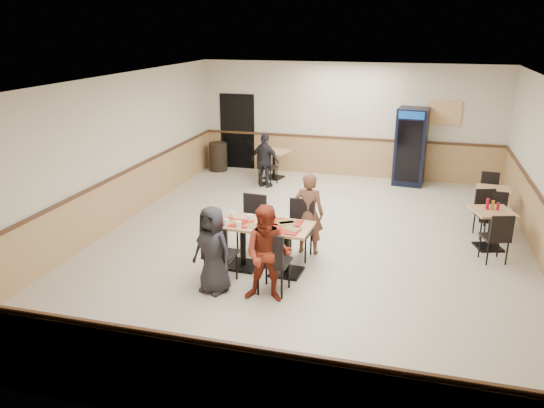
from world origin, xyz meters
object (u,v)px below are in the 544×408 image
(lone_diner, at_px, (265,161))
(side_table_far, at_px, (492,200))
(main_table, at_px, (265,240))
(side_table_near, at_px, (491,223))
(trash_bin, at_px, (218,157))
(diner_woman_right, at_px, (268,254))
(back_table, at_px, (274,160))
(pepsi_cooler, at_px, (411,147))
(diner_man_opposite, at_px, (309,214))
(diner_woman_left, at_px, (213,250))

(lone_diner, xyz_separation_m, side_table_far, (5.22, -1.11, -0.22))
(main_table, bearing_deg, side_table_near, 31.45)
(main_table, distance_m, trash_bin, 6.56)
(main_table, height_order, trash_bin, main_table)
(side_table_far, bearing_deg, main_table, -138.10)
(trash_bin, bearing_deg, side_table_near, -29.77)
(diner_woman_right, height_order, lone_diner, diner_woman_right)
(main_table, xyz_separation_m, side_table_far, (3.92, 3.51, -0.08))
(side_table_far, xyz_separation_m, back_table, (-5.22, 1.96, 0.03))
(side_table_far, distance_m, pepsi_cooler, 2.97)
(side_table_near, bearing_deg, lone_diner, 152.13)
(side_table_near, height_order, side_table_far, side_table_near)
(diner_man_opposite, height_order, trash_bin, diner_man_opposite)
(diner_woman_right, relative_size, side_table_far, 2.12)
(main_table, bearing_deg, back_table, 107.00)
(diner_woman_left, relative_size, side_table_far, 1.96)
(back_table, bearing_deg, pepsi_cooler, 6.44)
(diner_woman_left, bearing_deg, lone_diner, 115.53)
(diner_woman_right, height_order, side_table_near, diner_woman_right)
(side_table_near, relative_size, pepsi_cooler, 0.44)
(diner_man_opposite, bearing_deg, main_table, 61.20)
(lone_diner, xyz_separation_m, trash_bin, (-1.72, 1.20, -0.29))
(main_table, xyz_separation_m, pepsi_cooler, (2.18, 5.87, 0.43))
(diner_man_opposite, height_order, pepsi_cooler, pepsi_cooler)
(back_table, bearing_deg, diner_woman_left, -83.31)
(diner_woman_right, distance_m, side_table_far, 5.74)
(diner_woman_left, height_order, side_table_near, diner_woman_left)
(side_table_near, bearing_deg, side_table_far, 82.99)
(diner_woman_left, bearing_deg, back_table, 114.51)
(trash_bin, bearing_deg, side_table_far, -18.44)
(diner_man_opposite, distance_m, side_table_far, 4.26)
(diner_woman_right, xyz_separation_m, pepsi_cooler, (1.85, 6.83, 0.24))
(main_table, relative_size, diner_woman_left, 1.16)
(lone_diner, bearing_deg, diner_woman_right, 126.13)
(lone_diner, xyz_separation_m, side_table_near, (5.03, -2.66, -0.20))
(diner_woman_right, height_order, diner_man_opposite, diner_man_opposite)
(diner_man_opposite, xyz_separation_m, side_table_near, (3.17, 1.06, -0.26))
(side_table_near, distance_m, back_table, 6.13)
(main_table, bearing_deg, side_table_far, 45.51)
(side_table_near, distance_m, pepsi_cooler, 4.23)
(diner_woman_right, bearing_deg, diner_woman_left, 172.53)
(pepsi_cooler, xyz_separation_m, trash_bin, (-5.20, -0.04, -0.58))
(diner_woman_left, xyz_separation_m, diner_man_opposite, (1.11, 1.81, 0.06))
(diner_woman_left, distance_m, back_table, 6.43)
(main_table, xyz_separation_m, back_table, (-1.30, 5.48, -0.05))
(main_table, bearing_deg, trash_bin, 121.01)
(diner_woman_right, distance_m, back_table, 6.64)
(lone_diner, bearing_deg, diner_man_opposite, 136.40)
(side_table_near, bearing_deg, main_table, -152.16)
(diner_man_opposite, relative_size, side_table_far, 2.13)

